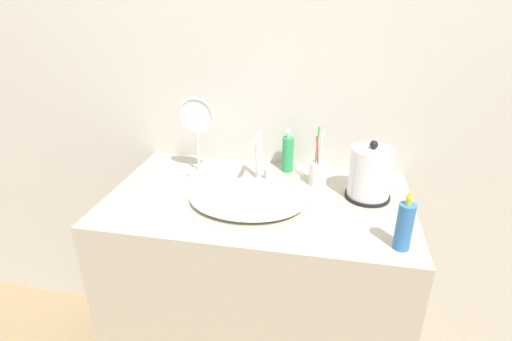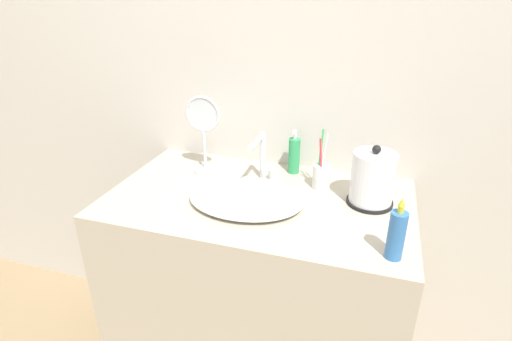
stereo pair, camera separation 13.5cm
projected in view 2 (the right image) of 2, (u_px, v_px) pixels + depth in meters
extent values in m
cube|color=beige|center=(284.00, 61.00, 1.50)|extent=(6.00, 0.04, 2.60)
cube|color=#B7AD99|center=(258.00, 296.00, 1.57)|extent=(1.05, 0.61, 0.89)
ellipsoid|color=white|center=(246.00, 197.00, 1.35)|extent=(0.40, 0.31, 0.04)
cylinder|color=silver|center=(263.00, 156.00, 1.49)|extent=(0.02, 0.02, 0.18)
cylinder|color=silver|center=(256.00, 142.00, 1.38)|extent=(0.02, 0.16, 0.02)
cylinder|color=silver|center=(271.00, 175.00, 1.51)|extent=(0.02, 0.02, 0.04)
cylinder|color=black|center=(369.00, 202.00, 1.34)|extent=(0.15, 0.15, 0.01)
cylinder|color=silver|center=(373.00, 179.00, 1.31)|extent=(0.14, 0.14, 0.18)
sphere|color=black|center=(377.00, 149.00, 1.26)|extent=(0.03, 0.03, 0.03)
cylinder|color=silver|center=(321.00, 177.00, 1.43)|extent=(0.06, 0.06, 0.09)
cylinder|color=#E5333F|center=(321.00, 160.00, 1.40)|extent=(0.02, 0.01, 0.16)
cylinder|color=green|center=(320.00, 154.00, 1.41)|extent=(0.01, 0.02, 0.18)
cylinder|color=white|center=(324.00, 156.00, 1.41)|extent=(0.02, 0.01, 0.17)
cylinder|color=#2D9956|center=(294.00, 156.00, 1.54)|extent=(0.04, 0.04, 0.14)
cylinder|color=white|center=(295.00, 136.00, 1.51)|extent=(0.01, 0.01, 0.02)
cube|color=white|center=(295.00, 132.00, 1.49)|extent=(0.01, 0.02, 0.01)
cylinder|color=#3370B7|center=(396.00, 236.00, 1.05)|extent=(0.05, 0.05, 0.14)
cylinder|color=gold|center=(401.00, 209.00, 1.02)|extent=(0.02, 0.02, 0.02)
cone|color=gold|center=(402.00, 202.00, 1.01)|extent=(0.02, 0.02, 0.02)
cylinder|color=silver|center=(206.00, 170.00, 1.58)|extent=(0.10, 0.10, 0.01)
cylinder|color=silver|center=(205.00, 150.00, 1.54)|extent=(0.01, 0.01, 0.16)
torus|color=silver|center=(203.00, 114.00, 1.48)|extent=(0.14, 0.01, 0.14)
cylinder|color=silver|center=(203.00, 114.00, 1.48)|extent=(0.12, 0.00, 0.12)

